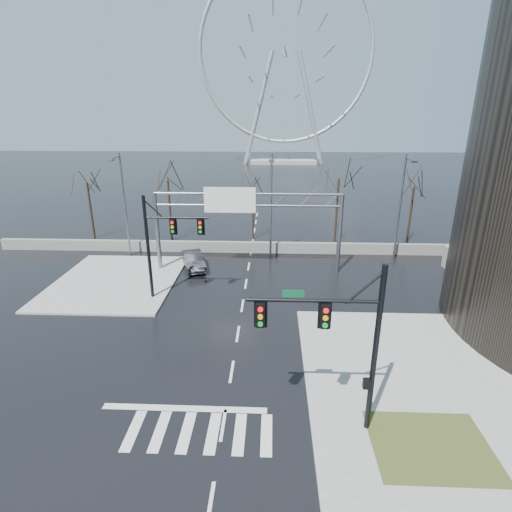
# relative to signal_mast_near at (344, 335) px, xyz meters

# --- Properties ---
(ground) EXTENTS (260.00, 260.00, 0.00)m
(ground) POSITION_rel_signal_mast_near_xyz_m (-5.14, 4.04, -4.87)
(ground) COLOR black
(ground) RESTS_ON ground
(sidewalk_right_ext) EXTENTS (12.00, 10.00, 0.15)m
(sidewalk_right_ext) POSITION_rel_signal_mast_near_xyz_m (4.86, 6.04, -4.80)
(sidewalk_right_ext) COLOR gray
(sidewalk_right_ext) RESTS_ON ground
(sidewalk_far) EXTENTS (10.00, 12.00, 0.15)m
(sidewalk_far) POSITION_rel_signal_mast_near_xyz_m (-16.14, 16.04, -4.80)
(sidewalk_far) COLOR gray
(sidewalk_far) RESTS_ON ground
(grass_strip) EXTENTS (5.00, 4.00, 0.02)m
(grass_strip) POSITION_rel_signal_mast_near_xyz_m (3.86, -0.96, -4.72)
(grass_strip) COLOR #353F1A
(grass_strip) RESTS_ON sidewalk_near
(barrier_wall) EXTENTS (52.00, 0.50, 1.10)m
(barrier_wall) POSITION_rel_signal_mast_near_xyz_m (-5.14, 24.04, -4.32)
(barrier_wall) COLOR slate
(barrier_wall) RESTS_ON ground
(signal_mast_near) EXTENTS (5.52, 0.41, 8.00)m
(signal_mast_near) POSITION_rel_signal_mast_near_xyz_m (0.00, 0.00, 0.00)
(signal_mast_near) COLOR black
(signal_mast_near) RESTS_ON ground
(signal_mast_far) EXTENTS (4.72, 0.41, 8.00)m
(signal_mast_far) POSITION_rel_signal_mast_near_xyz_m (-11.01, 13.00, -0.04)
(signal_mast_far) COLOR black
(signal_mast_far) RESTS_ON ground
(sign_gantry) EXTENTS (16.36, 0.40, 7.60)m
(sign_gantry) POSITION_rel_signal_mast_near_xyz_m (-5.52, 19.00, 0.31)
(sign_gantry) COLOR slate
(sign_gantry) RESTS_ON ground
(streetlight_left) EXTENTS (0.50, 2.55, 10.00)m
(streetlight_left) POSITION_rel_signal_mast_near_xyz_m (-17.14, 22.20, 1.01)
(streetlight_left) COLOR slate
(streetlight_left) RESTS_ON ground
(streetlight_mid) EXTENTS (0.50, 2.55, 10.00)m
(streetlight_mid) POSITION_rel_signal_mast_near_xyz_m (-3.14, 22.20, 1.01)
(streetlight_mid) COLOR slate
(streetlight_mid) RESTS_ON ground
(streetlight_right) EXTENTS (0.50, 2.55, 10.00)m
(streetlight_right) POSITION_rel_signal_mast_near_xyz_m (8.86, 22.20, 1.01)
(streetlight_right) COLOR slate
(streetlight_right) RESTS_ON ground
(tree_far_left) EXTENTS (3.50, 3.50, 7.00)m
(tree_far_left) POSITION_rel_signal_mast_near_xyz_m (-23.14, 28.04, 0.70)
(tree_far_left) COLOR black
(tree_far_left) RESTS_ON ground
(tree_left) EXTENTS (3.75, 3.75, 7.50)m
(tree_left) POSITION_rel_signal_mast_near_xyz_m (-14.14, 27.54, 1.10)
(tree_left) COLOR black
(tree_left) RESTS_ON ground
(tree_center) EXTENTS (3.25, 3.25, 6.50)m
(tree_center) POSITION_rel_signal_mast_near_xyz_m (-5.14, 28.54, 0.30)
(tree_center) COLOR black
(tree_center) RESTS_ON ground
(tree_right) EXTENTS (3.90, 3.90, 7.80)m
(tree_right) POSITION_rel_signal_mast_near_xyz_m (3.86, 27.54, 1.34)
(tree_right) COLOR black
(tree_right) RESTS_ON ground
(tree_far_right) EXTENTS (3.40, 3.40, 6.80)m
(tree_far_right) POSITION_rel_signal_mast_near_xyz_m (11.86, 28.04, 0.54)
(tree_far_right) COLOR black
(tree_far_right) RESTS_ON ground
(ferris_wheel) EXTENTS (45.00, 6.00, 50.91)m
(ferris_wheel) POSITION_rel_signal_mast_near_xyz_m (-0.14, 99.04, 21.26)
(ferris_wheel) COLOR gray
(ferris_wheel) RESTS_ON ground
(car) EXTENTS (3.06, 4.88, 1.52)m
(car) POSITION_rel_signal_mast_near_xyz_m (-10.17, 19.43, -4.11)
(car) COLOR black
(car) RESTS_ON ground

